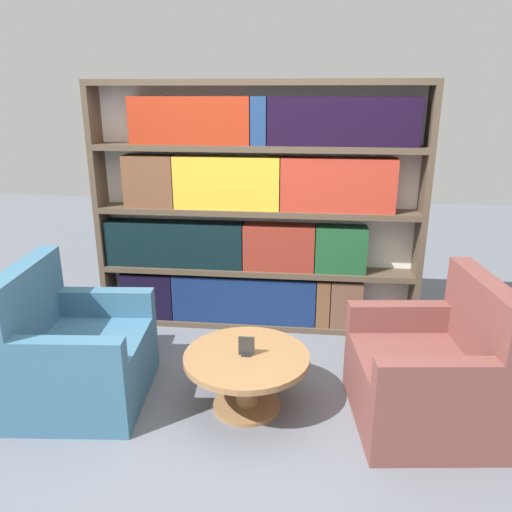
{
  "coord_description": "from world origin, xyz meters",
  "views": [
    {
      "loc": [
        0.46,
        -2.69,
        2.03
      ],
      "look_at": [
        0.07,
        0.74,
        0.9
      ],
      "focal_mm": 35.0,
      "sensor_mm": 36.0,
      "label": 1
    }
  ],
  "objects": [
    {
      "name": "armchair_left",
      "position": [
        -1.09,
        0.16,
        0.32
      ],
      "size": [
        0.89,
        0.96,
        0.97
      ],
      "rotation": [
        0.0,
        0.0,
        1.66
      ],
      "color": "#386684",
      "rests_on": "ground_plane"
    },
    {
      "name": "bookshelf",
      "position": [
        -0.03,
        1.47,
        1.05
      ],
      "size": [
        2.8,
        0.3,
        2.13
      ],
      "color": "silver",
      "rests_on": "ground_plane"
    },
    {
      "name": "coffee_table",
      "position": [
        0.07,
        0.18,
        0.28
      ],
      "size": [
        0.83,
        0.83,
        0.4
      ],
      "color": "olive",
      "rests_on": "ground_plane"
    },
    {
      "name": "table_sign",
      "position": [
        0.07,
        0.18,
        0.45
      ],
      "size": [
        0.1,
        0.06,
        0.13
      ],
      "color": "black",
      "rests_on": "coffee_table"
    },
    {
      "name": "ground_plane",
      "position": [
        0.0,
        0.0,
        0.0
      ],
      "size": [
        14.0,
        14.0,
        0.0
      ],
      "primitive_type": "plane",
      "color": "slate"
    },
    {
      "name": "armchair_right",
      "position": [
        1.24,
        0.17,
        0.32
      ],
      "size": [
        0.92,
        0.98,
        0.97
      ],
      "rotation": [
        0.0,
        0.0,
        -1.45
      ],
      "color": "brown",
      "rests_on": "ground_plane"
    }
  ]
}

